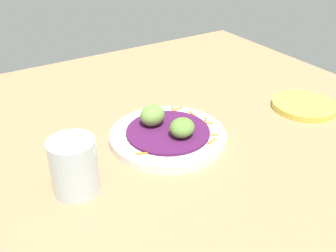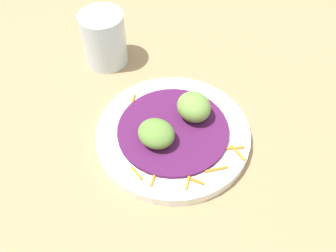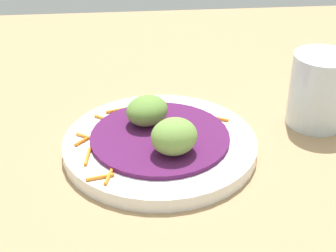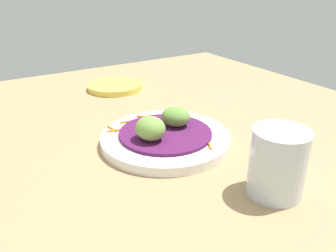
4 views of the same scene
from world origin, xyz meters
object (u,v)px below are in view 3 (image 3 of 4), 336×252
at_px(main_plate, 161,147).
at_px(guac_scoop_center, 175,136).
at_px(guac_scoop_left, 148,110).
at_px(water_glass, 320,90).

bearing_deg(main_plate, guac_scoop_center, -68.84).
relative_size(guac_scoop_left, water_glass, 0.56).
xyz_separation_m(main_plate, guac_scoop_center, (0.01, -0.03, 0.04)).
bearing_deg(guac_scoop_left, water_glass, 5.14).
relative_size(main_plate, guac_scoop_left, 4.30).
distance_m(guac_scoop_center, water_glass, 0.22).
bearing_deg(guac_scoop_left, main_plate, -68.84).
distance_m(main_plate, guac_scoop_center, 0.05).
xyz_separation_m(guac_scoop_center, water_glass, (0.20, 0.09, 0.00)).
bearing_deg(water_glass, main_plate, -165.56).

